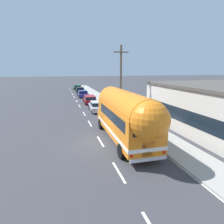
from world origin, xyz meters
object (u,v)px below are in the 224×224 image
object	(u,v)px
car_second	(90,99)
car_third	(83,93)
car_lead	(97,106)
car_fourth	(80,90)
painted_bus	(126,115)
utility_pole	(121,81)
car_fifth	(77,87)

from	to	relation	value
car_second	car_third	world-z (taller)	same
car_lead	car_fourth	world-z (taller)	same
painted_bus	car_fourth	size ratio (longest dim) A/B	2.57
car_second	car_third	xyz separation A→B (m)	(-0.17, 8.31, -0.04)
car_fourth	car_lead	bearing A→B (deg)	-90.23
utility_pole	car_fifth	world-z (taller)	utility_pole
car_fourth	car_fifth	bearing A→B (deg)	89.76
utility_pole	car_fifth	distance (m)	34.11
car_fourth	car_fifth	world-z (taller)	same
car_fourth	car_third	bearing A→B (deg)	-92.16
painted_bus	car_second	bearing A→B (deg)	89.72
utility_pole	painted_bus	xyz separation A→B (m)	(-2.32, -8.65, -2.12)
utility_pole	car_lead	distance (m)	5.75
painted_bus	car_third	size ratio (longest dim) A/B	2.43
utility_pole	car_lead	world-z (taller)	utility_pole
car_third	car_fifth	world-z (taller)	same
utility_pole	car_lead	bearing A→B (deg)	119.71
utility_pole	car_fourth	size ratio (longest dim) A/B	1.94
car_third	car_second	bearing A→B (deg)	-88.84
car_second	car_fifth	xyz separation A→B (m)	(0.16, 23.64, 0.00)
car_third	car_fourth	world-z (taller)	same
utility_pole	car_fourth	bearing A→B (deg)	94.56
car_second	car_fourth	size ratio (longest dim) A/B	1.00
car_fifth	utility_pole	bearing A→B (deg)	-86.51
car_second	utility_pole	bearing A→B (deg)	-77.72
car_fifth	car_lead	bearing A→B (deg)	-90.23
car_lead	car_fourth	distance (m)	22.49
car_fifth	painted_bus	bearing A→B (deg)	-90.34
painted_bus	car_fourth	world-z (taller)	painted_bus
car_lead	car_second	size ratio (longest dim) A/B	1.03
painted_bus	car_third	xyz separation A→B (m)	(-0.08, 27.17, -1.56)
car_fourth	car_fifth	distance (m)	7.53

